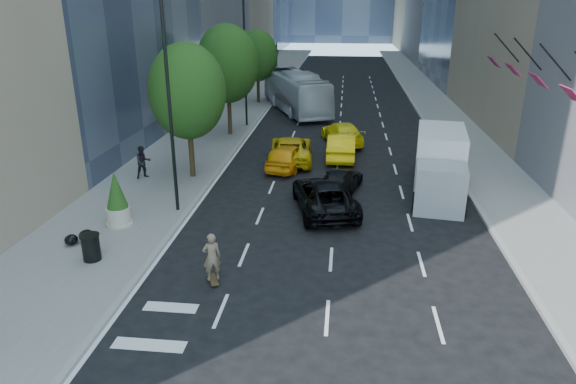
# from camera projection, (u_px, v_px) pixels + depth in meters

# --- Properties ---
(ground) EXTENTS (160.00, 160.00, 0.00)m
(ground) POSITION_uv_depth(u_px,v_px,m) (306.00, 258.00, 20.36)
(ground) COLOR black
(ground) RESTS_ON ground
(sidewalk_left) EXTENTS (6.00, 120.00, 0.15)m
(sidewalk_left) POSITION_uv_depth(u_px,v_px,m) (237.00, 106.00, 49.20)
(sidewalk_left) COLOR slate
(sidewalk_left) RESTS_ON ground
(sidewalk_right) EXTENTS (4.00, 120.00, 0.15)m
(sidewalk_right) POSITION_uv_depth(u_px,v_px,m) (439.00, 111.00, 47.24)
(sidewalk_right) COLOR slate
(sidewalk_right) RESTS_ON ground
(lamp_near) EXTENTS (2.13, 0.22, 10.00)m
(lamp_near) POSITION_uv_depth(u_px,v_px,m) (172.00, 91.00, 22.70)
(lamp_near) COLOR black
(lamp_near) RESTS_ON sidewalk_left
(lamp_far) EXTENTS (2.13, 0.22, 10.00)m
(lamp_far) POSITION_uv_depth(u_px,v_px,m) (247.00, 53.00, 39.46)
(lamp_far) COLOR black
(lamp_far) RESTS_ON sidewalk_left
(tree_near) EXTENTS (4.20, 4.20, 7.46)m
(tree_near) POSITION_uv_depth(u_px,v_px,m) (187.00, 92.00, 27.74)
(tree_near) COLOR #302412
(tree_near) RESTS_ON sidewalk_left
(tree_mid) EXTENTS (4.50, 4.50, 7.99)m
(tree_mid) POSITION_uv_depth(u_px,v_px,m) (228.00, 64.00, 36.94)
(tree_mid) COLOR #302412
(tree_mid) RESTS_ON sidewalk_left
(tree_far) EXTENTS (3.90, 3.90, 6.92)m
(tree_far) POSITION_uv_depth(u_px,v_px,m) (258.00, 56.00, 49.28)
(tree_far) COLOR #302412
(tree_far) RESTS_ON sidewalk_left
(traffic_signal) EXTENTS (2.48, 0.53, 5.20)m
(traffic_signal) POSITION_uv_depth(u_px,v_px,m) (277.00, 52.00, 56.79)
(traffic_signal) COLOR black
(traffic_signal) RESTS_ON sidewalk_left
(facade_flags) EXTENTS (1.85, 13.30, 2.05)m
(facade_flags) POSITION_uv_depth(u_px,v_px,m) (528.00, 71.00, 26.42)
(facade_flags) COLOR black
(facade_flags) RESTS_ON ground
(skateboarder) EXTENTS (0.78, 0.67, 1.81)m
(skateboarder) POSITION_uv_depth(u_px,v_px,m) (212.00, 260.00, 18.29)
(skateboarder) COLOR brown
(skateboarder) RESTS_ON ground
(black_sedan_lincoln) EXTENTS (3.81, 6.04, 1.56)m
(black_sedan_lincoln) POSITION_uv_depth(u_px,v_px,m) (324.00, 196.00, 24.69)
(black_sedan_lincoln) COLOR black
(black_sedan_lincoln) RESTS_ON ground
(black_sedan_mercedes) EXTENTS (2.77, 4.73, 1.29)m
(black_sedan_mercedes) POSITION_uv_depth(u_px,v_px,m) (340.00, 181.00, 27.11)
(black_sedan_mercedes) COLOR black
(black_sedan_mercedes) RESTS_ON ground
(taxi_a) EXTENTS (2.58, 4.68, 1.51)m
(taxi_a) POSITION_uv_depth(u_px,v_px,m) (288.00, 156.00, 31.01)
(taxi_a) COLOR #FFA20D
(taxi_a) RESTS_ON ground
(taxi_b) EXTENTS (1.79, 4.99, 1.64)m
(taxi_b) POSITION_uv_depth(u_px,v_px,m) (341.00, 146.00, 32.99)
(taxi_b) COLOR yellow
(taxi_b) RESTS_ON ground
(taxi_c) EXTENTS (3.07, 5.86, 1.57)m
(taxi_c) POSITION_uv_depth(u_px,v_px,m) (290.00, 149.00, 32.40)
(taxi_c) COLOR gold
(taxi_c) RESTS_ON ground
(taxi_d) EXTENTS (3.47, 5.60, 1.51)m
(taxi_d) POSITION_uv_depth(u_px,v_px,m) (342.00, 133.00, 36.45)
(taxi_d) COLOR yellow
(taxi_d) RESTS_ON ground
(city_bus) EXTENTS (7.51, 13.09, 3.59)m
(city_bus) POSITION_uv_depth(u_px,v_px,m) (296.00, 91.00, 46.99)
(city_bus) COLOR silver
(city_bus) RESTS_ON ground
(box_truck) EXTENTS (3.35, 7.02, 3.23)m
(box_truck) POSITION_uv_depth(u_px,v_px,m) (440.00, 164.00, 26.60)
(box_truck) COLOR silver
(box_truck) RESTS_ON ground
(pedestrian_a) EXTENTS (1.13, 1.10, 1.83)m
(pedestrian_a) POSITION_uv_depth(u_px,v_px,m) (143.00, 162.00, 28.84)
(pedestrian_a) COLOR black
(pedestrian_a) RESTS_ON sidewalk_left
(pedestrian_b) EXTENTS (1.04, 0.67, 1.65)m
(pedestrian_b) POSITION_uv_depth(u_px,v_px,m) (174.00, 125.00, 37.93)
(pedestrian_b) COLOR black
(pedestrian_b) RESTS_ON sidewalk_left
(trash_can) EXTENTS (0.68, 0.68, 1.02)m
(trash_can) POSITION_uv_depth(u_px,v_px,m) (91.00, 248.00, 19.73)
(trash_can) COLOR black
(trash_can) RESTS_ON sidewalk_left
(planter_shrub) EXTENTS (1.04, 1.04, 2.50)m
(planter_shrub) POSITION_uv_depth(u_px,v_px,m) (117.00, 200.00, 22.63)
(planter_shrub) COLOR beige
(planter_shrub) RESTS_ON sidewalk_left
(garbage_bags) EXTENTS (1.03, 0.99, 0.51)m
(garbage_bags) POSITION_uv_depth(u_px,v_px,m) (80.00, 237.00, 21.23)
(garbage_bags) COLOR black
(garbage_bags) RESTS_ON sidewalk_left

